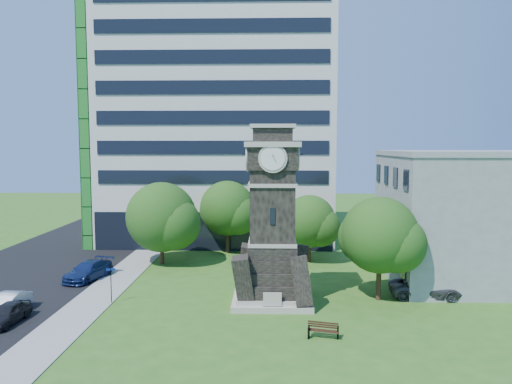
{
  "coord_description": "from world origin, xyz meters",
  "views": [
    {
      "loc": [
        2.82,
        -31.94,
        10.85
      ],
      "look_at": [
        1.74,
        6.8,
        7.2
      ],
      "focal_mm": 35.0,
      "sensor_mm": 36.0,
      "label": 1
    }
  ],
  "objects_px": {
    "park_bench": "(323,330)",
    "street_sign": "(111,281)",
    "clock_tower": "(272,226)",
    "car_street_south": "(7,313)",
    "car_street_mid": "(7,304)",
    "car_east_lot": "(426,288)",
    "car_street_north": "(88,271)"
  },
  "relations": [
    {
      "from": "clock_tower",
      "to": "car_street_south",
      "type": "relative_size",
      "value": 3.26
    },
    {
      "from": "car_street_mid",
      "to": "park_bench",
      "type": "height_order",
      "value": "car_street_mid"
    },
    {
      "from": "park_bench",
      "to": "street_sign",
      "type": "xyz_separation_m",
      "value": [
        -13.92,
        5.81,
        1.1
      ]
    },
    {
      "from": "car_street_south",
      "to": "car_east_lot",
      "type": "distance_m",
      "value": 27.76
    },
    {
      "from": "street_sign",
      "to": "car_east_lot",
      "type": "bearing_deg",
      "value": -18.95
    },
    {
      "from": "car_street_mid",
      "to": "car_street_north",
      "type": "relative_size",
      "value": 0.81
    },
    {
      "from": "car_east_lot",
      "to": "street_sign",
      "type": "relative_size",
      "value": 2.0
    },
    {
      "from": "car_street_north",
      "to": "park_bench",
      "type": "distance_m",
      "value": 21.29
    },
    {
      "from": "clock_tower",
      "to": "car_street_north",
      "type": "distance_m",
      "value": 16.39
    },
    {
      "from": "car_street_mid",
      "to": "street_sign",
      "type": "distance_m",
      "value": 6.53
    },
    {
      "from": "park_bench",
      "to": "car_street_south",
      "type": "bearing_deg",
      "value": -170.91
    },
    {
      "from": "clock_tower",
      "to": "car_street_south",
      "type": "xyz_separation_m",
      "value": [
        -16.17,
        -4.86,
        -4.64
      ]
    },
    {
      "from": "car_street_mid",
      "to": "street_sign",
      "type": "relative_size",
      "value": 1.6
    },
    {
      "from": "car_street_north",
      "to": "car_street_south",
      "type": "bearing_deg",
      "value": -82.33
    },
    {
      "from": "car_east_lot",
      "to": "street_sign",
      "type": "distance_m",
      "value": 22.11
    },
    {
      "from": "car_street_south",
      "to": "car_street_north",
      "type": "xyz_separation_m",
      "value": [
        1.31,
        10.06,
        0.09
      ]
    },
    {
      "from": "car_street_south",
      "to": "car_street_north",
      "type": "bearing_deg",
      "value": 85.79
    },
    {
      "from": "car_street_south",
      "to": "car_street_north",
      "type": "distance_m",
      "value": 10.15
    },
    {
      "from": "car_street_north",
      "to": "car_street_mid",
      "type": "bearing_deg",
      "value": -89.43
    },
    {
      "from": "car_east_lot",
      "to": "clock_tower",
      "type": "bearing_deg",
      "value": 98.51
    },
    {
      "from": "clock_tower",
      "to": "car_street_north",
      "type": "xyz_separation_m",
      "value": [
        -14.86,
        5.2,
        -4.56
      ]
    },
    {
      "from": "car_street_mid",
      "to": "car_street_north",
      "type": "distance_m",
      "value": 8.72
    },
    {
      "from": "car_street_mid",
      "to": "car_east_lot",
      "type": "distance_m",
      "value": 28.33
    },
    {
      "from": "car_street_north",
      "to": "car_east_lot",
      "type": "height_order",
      "value": "car_street_north"
    },
    {
      "from": "clock_tower",
      "to": "park_bench",
      "type": "bearing_deg",
      "value": -66.59
    },
    {
      "from": "car_street_mid",
      "to": "car_street_north",
      "type": "height_order",
      "value": "car_street_north"
    },
    {
      "from": "car_street_south",
      "to": "park_bench",
      "type": "bearing_deg",
      "value": -2.02
    },
    {
      "from": "street_sign",
      "to": "clock_tower",
      "type": "bearing_deg",
      "value": -19.75
    },
    {
      "from": "clock_tower",
      "to": "car_street_mid",
      "type": "height_order",
      "value": "clock_tower"
    },
    {
      "from": "clock_tower",
      "to": "car_street_mid",
      "type": "bearing_deg",
      "value": -169.23
    },
    {
      "from": "car_street_north",
      "to": "car_east_lot",
      "type": "xyz_separation_m",
      "value": [
        25.81,
        -4.12,
        -0.02
      ]
    },
    {
      "from": "clock_tower",
      "to": "car_street_mid",
      "type": "distance_m",
      "value": 17.95
    }
  ]
}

